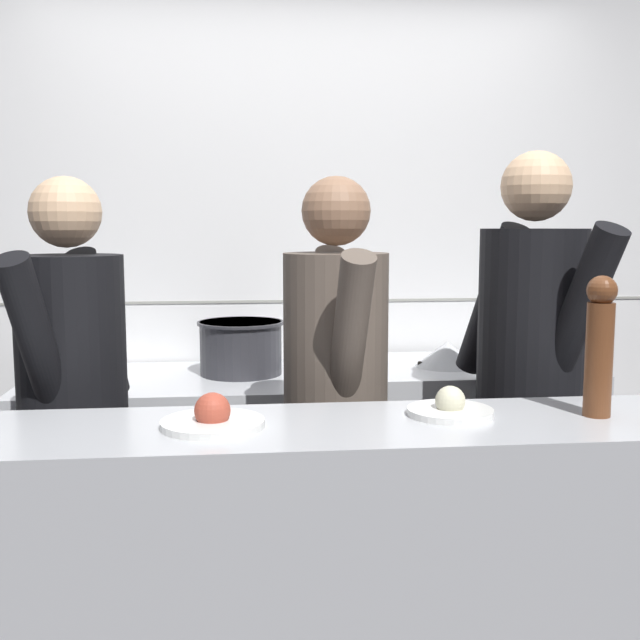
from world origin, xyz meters
name	(u,v)px	position (x,y,z in m)	size (l,w,h in m)	color
wall_back_tiled	(303,268)	(0.00, 1.42, 1.30)	(8.00, 0.06, 2.60)	white
oven_range	(172,483)	(-0.57, 1.02, 0.44)	(1.14, 0.71, 0.88)	#38383D
prep_counter	(446,471)	(0.58, 1.02, 0.45)	(1.13, 0.65, 0.91)	#B7BABF
pass_counter	(357,614)	(0.00, -0.19, 0.50)	(3.10, 0.45, 1.00)	#B7BABF
stock_pot	(83,360)	(-0.91, 1.01, 0.96)	(0.25, 0.25, 0.15)	#B7BABF
sauce_pot	(241,346)	(-0.29, 1.06, 1.00)	(0.35, 0.35, 0.22)	#2D2D33
mixing_bowl_steel	(447,354)	(0.56, 0.98, 0.97)	(0.26, 0.26, 0.10)	#B7BABF
chefs_knife	(457,367)	(0.59, 0.93, 0.92)	(0.37, 0.19, 0.02)	#B7BABF
plated_dish_appetiser	(213,419)	(-0.36, -0.19, 1.02)	(0.25, 0.25, 0.09)	white
plated_dish_dessert	(450,408)	(0.25, -0.14, 1.02)	(0.22, 0.22, 0.08)	white
pepper_mill	(600,343)	(0.63, -0.19, 1.19)	(0.08, 0.08, 0.36)	brown
chef_head_cook	(74,411)	(-0.81, 0.37, 0.91)	(0.41, 0.71, 1.64)	black
chef_sous	(336,405)	(0.02, 0.35, 0.91)	(0.36, 0.72, 1.64)	black
chef_line	(529,383)	(0.68, 0.39, 0.96)	(0.45, 0.74, 1.73)	black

